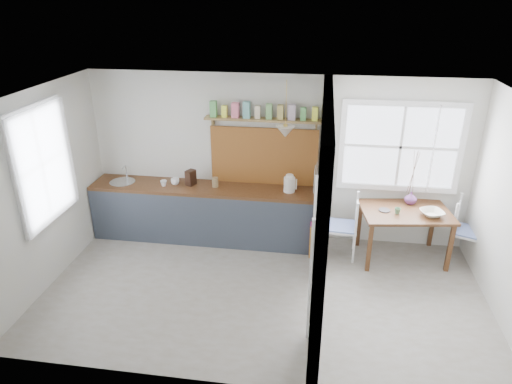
# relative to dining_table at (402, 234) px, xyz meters

# --- Properties ---
(floor) EXTENTS (5.80, 3.20, 0.01)m
(floor) POSITION_rel_dining_table_xyz_m (-1.92, -1.15, -0.39)
(floor) COLOR #989690
(floor) RESTS_ON ground
(ceiling) EXTENTS (5.80, 3.20, 0.01)m
(ceiling) POSITION_rel_dining_table_xyz_m (-1.92, -1.15, 2.21)
(ceiling) COLOR silver
(ceiling) RESTS_ON walls
(walls) EXTENTS (5.81, 3.21, 2.60)m
(walls) POSITION_rel_dining_table_xyz_m (-1.92, -1.15, 0.91)
(walls) COLOR silver
(walls) RESTS_ON floor
(partition) EXTENTS (0.12, 3.20, 2.60)m
(partition) POSITION_rel_dining_table_xyz_m (-1.22, -1.09, 1.06)
(partition) COLOR silver
(partition) RESTS_ON floor
(kitchen_window) EXTENTS (0.10, 1.16, 1.50)m
(kitchen_window) POSITION_rel_dining_table_xyz_m (-4.79, -1.15, 1.26)
(kitchen_window) COLOR white
(kitchen_window) RESTS_ON walls
(nook_window) EXTENTS (1.76, 0.10, 1.30)m
(nook_window) POSITION_rel_dining_table_xyz_m (-0.12, 0.41, 1.21)
(nook_window) COLOR white
(nook_window) RESTS_ON walls
(counter) EXTENTS (3.50, 0.60, 0.90)m
(counter) POSITION_rel_dining_table_xyz_m (-3.05, 0.18, 0.07)
(counter) COLOR brown
(counter) RESTS_ON floor
(sink) EXTENTS (0.40, 0.40, 0.02)m
(sink) POSITION_rel_dining_table_xyz_m (-4.35, 0.15, 0.50)
(sink) COLOR silver
(sink) RESTS_ON counter
(backsplash) EXTENTS (1.65, 0.03, 0.90)m
(backsplash) POSITION_rel_dining_table_xyz_m (-2.13, 0.43, 0.96)
(backsplash) COLOR #98561D
(backsplash) RESTS_ON walls
(shelf) EXTENTS (1.75, 0.20, 0.21)m
(shelf) POSITION_rel_dining_table_xyz_m (-2.13, 0.34, 1.62)
(shelf) COLOR olive
(shelf) RESTS_ON walls
(pendant_lamp) EXTENTS (0.26, 0.26, 0.16)m
(pendant_lamp) POSITION_rel_dining_table_xyz_m (-1.77, 0.00, 1.49)
(pendant_lamp) COLOR silver
(pendant_lamp) RESTS_ON ceiling
(utensil_rail) EXTENTS (0.02, 0.50, 0.02)m
(utensil_rail) POSITION_rel_dining_table_xyz_m (-1.31, -0.25, 1.06)
(utensil_rail) COLOR silver
(utensil_rail) RESTS_ON partition
(dining_table) EXTENTS (1.36, 1.00, 0.78)m
(dining_table) POSITION_rel_dining_table_xyz_m (0.00, 0.00, 0.00)
(dining_table) COLOR brown
(dining_table) RESTS_ON floor
(chair_left) EXTENTS (0.47, 0.47, 0.97)m
(chair_left) POSITION_rel_dining_table_xyz_m (-0.90, -0.04, 0.10)
(chair_left) COLOR white
(chair_left) RESTS_ON floor
(chair_right) EXTENTS (0.57, 0.57, 0.97)m
(chair_right) POSITION_rel_dining_table_xyz_m (0.94, 0.07, 0.09)
(chair_right) COLOR white
(chair_right) RESTS_ON floor
(kettle) EXTENTS (0.27, 0.24, 0.27)m
(kettle) POSITION_rel_dining_table_xyz_m (-1.70, 0.17, 0.65)
(kettle) COLOR white
(kettle) RESTS_ON counter
(mug_a) EXTENTS (0.12, 0.12, 0.09)m
(mug_a) POSITION_rel_dining_table_xyz_m (-3.65, 0.09, 0.56)
(mug_a) COLOR white
(mug_a) RESTS_ON counter
(mug_b) EXTENTS (0.15, 0.15, 0.10)m
(mug_b) POSITION_rel_dining_table_xyz_m (-3.49, 0.18, 0.56)
(mug_b) COLOR white
(mug_b) RESTS_ON counter
(knife_block) EXTENTS (0.16, 0.18, 0.24)m
(knife_block) POSITION_rel_dining_table_xyz_m (-3.24, 0.21, 0.63)
(knife_block) COLOR black
(knife_block) RESTS_ON counter
(jar) EXTENTS (0.13, 0.13, 0.15)m
(jar) POSITION_rel_dining_table_xyz_m (-2.85, 0.17, 0.59)
(jar) COLOR olive
(jar) RESTS_ON counter
(towel_magenta) EXTENTS (0.02, 0.03, 0.61)m
(towel_magenta) POSITION_rel_dining_table_xyz_m (-1.34, -0.16, -0.12)
(towel_magenta) COLOR #BB2A7B
(towel_magenta) RESTS_ON counter
(towel_orange) EXTENTS (0.02, 0.03, 0.54)m
(towel_orange) POSITION_rel_dining_table_xyz_m (-1.34, -0.21, -0.14)
(towel_orange) COLOR orange
(towel_orange) RESTS_ON counter
(bowl) EXTENTS (0.40, 0.40, 0.08)m
(bowl) POSITION_rel_dining_table_xyz_m (0.33, -0.11, 0.43)
(bowl) COLOR beige
(bowl) RESTS_ON dining_table
(table_cup) EXTENTS (0.09, 0.09, 0.08)m
(table_cup) POSITION_rel_dining_table_xyz_m (-0.14, -0.11, 0.43)
(table_cup) COLOR #5B8D61
(table_cup) RESTS_ON dining_table
(plate) EXTENTS (0.20, 0.20, 0.01)m
(plate) POSITION_rel_dining_table_xyz_m (-0.31, -0.04, 0.40)
(plate) COLOR #34302F
(plate) RESTS_ON dining_table
(vase) EXTENTS (0.23, 0.23, 0.19)m
(vase) POSITION_rel_dining_table_xyz_m (0.09, 0.25, 0.48)
(vase) COLOR #663470
(vase) RESTS_ON dining_table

